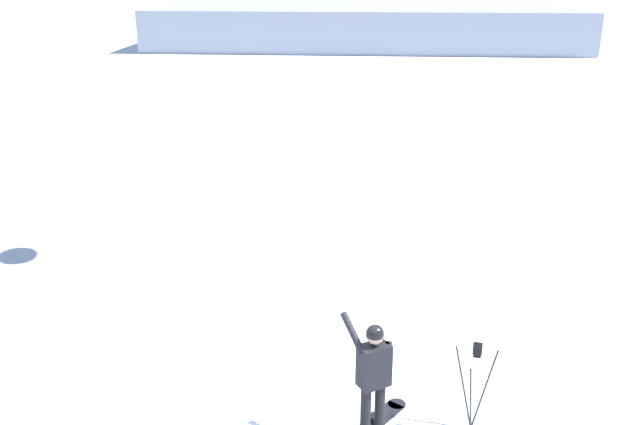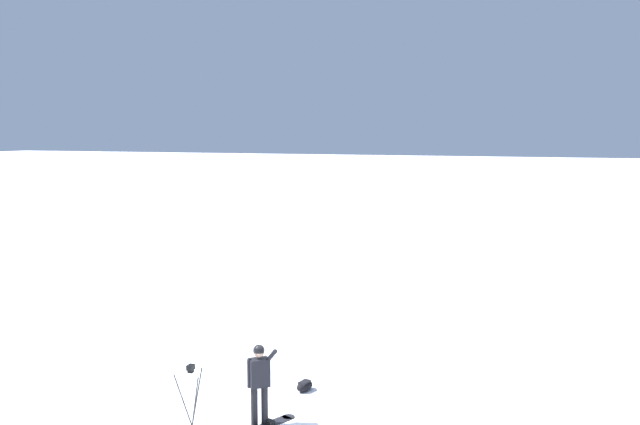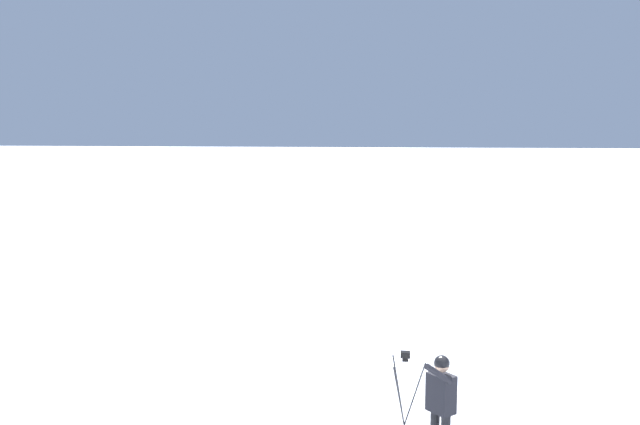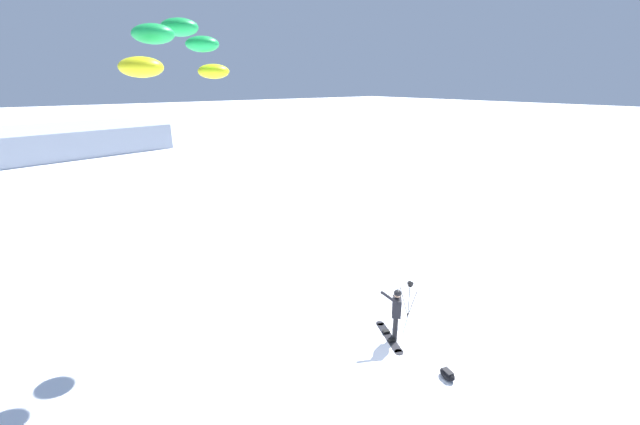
# 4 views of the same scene
# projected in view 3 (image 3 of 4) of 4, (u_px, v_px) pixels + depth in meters

# --- Properties ---
(snowboarder) EXTENTS (0.75, 0.51, 1.72)m
(snowboarder) POSITION_uv_depth(u_px,v_px,m) (441.00, 398.00, 10.03)
(snowboarder) COLOR black
(snowboarder) RESTS_ON ground_plane
(camera_tripod) EXTENTS (0.58, 0.58, 1.30)m
(camera_tripod) POSITION_uv_depth(u_px,v_px,m) (405.00, 373.00, 11.36)
(camera_tripod) COLOR #262628
(camera_tripod) RESTS_ON ground_plane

